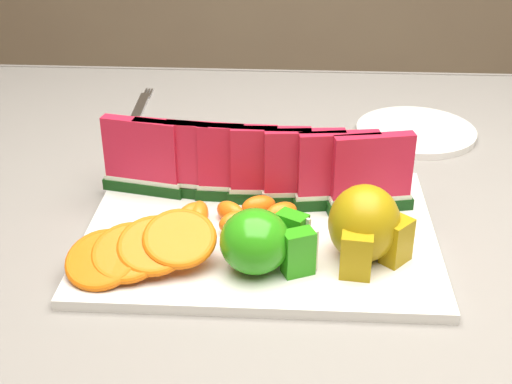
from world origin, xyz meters
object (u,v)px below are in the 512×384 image
object	(u,v)px
platter	(261,232)
apple_cluster	(262,242)
fork	(139,111)
pear_cluster	(366,226)
side_plate	(416,131)

from	to	relation	value
platter	apple_cluster	size ratio (longest dim) A/B	3.87
apple_cluster	fork	size ratio (longest dim) A/B	0.53
platter	apple_cluster	xyz separation A→B (m)	(0.01, -0.08, 0.04)
fork	platter	bearing A→B (deg)	-59.23
pear_cluster	fork	distance (m)	0.54
platter	side_plate	world-z (taller)	platter
apple_cluster	pear_cluster	bearing A→B (deg)	14.08
platter	fork	world-z (taller)	platter
platter	side_plate	xyz separation A→B (m)	(0.22, 0.30, -0.00)
apple_cluster	pear_cluster	world-z (taller)	pear_cluster
side_plate	fork	distance (m)	0.44
side_plate	fork	xyz separation A→B (m)	(-0.44, 0.06, -0.00)
apple_cluster	pear_cluster	distance (m)	0.11
pear_cluster	fork	xyz separation A→B (m)	(-0.33, 0.42, -0.05)
pear_cluster	side_plate	distance (m)	0.37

